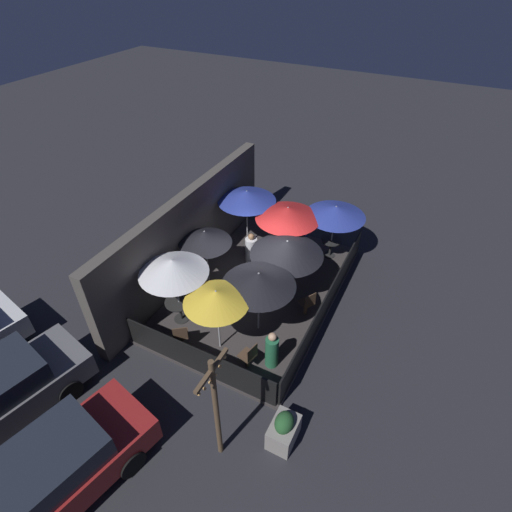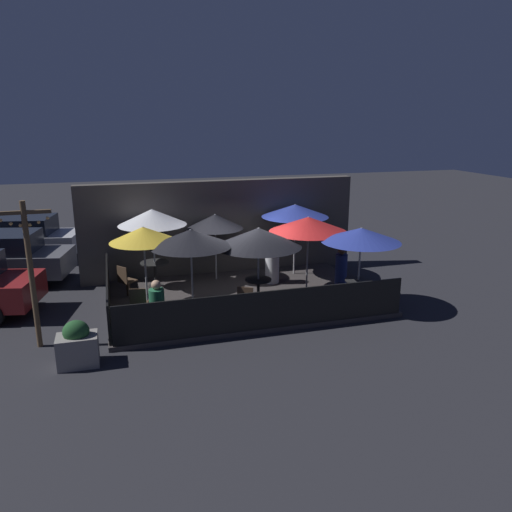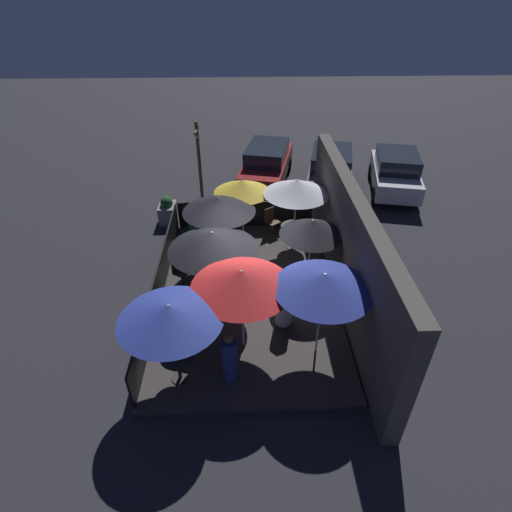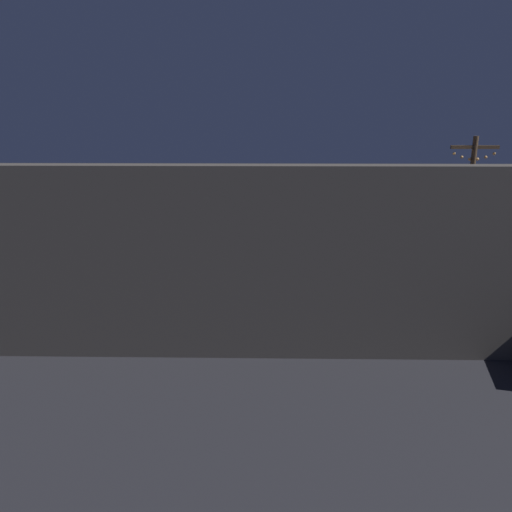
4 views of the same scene
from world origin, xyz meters
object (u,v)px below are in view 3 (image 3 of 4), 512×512
Objects in this scene: patron_1 at (284,306)px; patron_0 at (194,230)px; dining_table_1 at (178,361)px; patio_chair_2 at (271,220)px; patio_umbrella_2 at (297,187)px; patio_umbrella_0 at (213,241)px; patio_umbrella_7 at (242,279)px; patio_umbrella_3 at (324,281)px; patio_umbrella_4 at (219,204)px; parked_car_2 at (395,172)px; dining_table_0 at (216,282)px; dining_table_2 at (294,231)px; planter_box at (168,210)px; parked_car_0 at (267,163)px; patio_umbrella_1 at (170,313)px; patio_chair_0 at (180,271)px; patio_umbrella_6 at (242,186)px; patio_umbrella_5 at (312,227)px; parked_car_1 at (330,169)px; light_post at (199,162)px; patron_2 at (230,359)px; patio_chair_1 at (210,224)px.

patron_0 is at bearing 75.87° from patron_1.
patio_chair_2 reaches higher than dining_table_1.
patio_umbrella_0 is at bearing -43.28° from patio_umbrella_2.
patio_umbrella_7 is 1.80× the size of patron_1.
patio_umbrella_4 is at bearing -147.67° from patio_umbrella_3.
patio_chair_2 is 0.22× the size of parked_car_2.
patron_1 is (-0.72, 1.03, -1.46)m from patio_umbrella_7.
dining_table_2 is (-2.52, 2.37, 0.02)m from dining_table_0.
dining_table_2 is 0.20× the size of parked_car_2.
patio_umbrella_4 is 4.67m from dining_table_1.
parked_car_0 is at bearing 131.39° from planter_box.
patio_umbrella_0 reaches higher than patio_umbrella_1.
patron_0 is 0.30× the size of parked_car_2.
patio_umbrella_2 is 4.21m from patio_chair_0.
parked_car_2 reaches higher than dining_table_2.
patio_umbrella_3 reaches higher than patio_umbrella_7.
patio_umbrella_6 is 0.47× the size of parked_car_0.
patio_umbrella_5 is at bearing 30.93° from patio_chair_0.
planter_box is 0.22× the size of parked_car_1.
parked_car_2 is (-9.40, 7.69, -1.22)m from patio_umbrella_1.
patio_umbrella_0 is 2.99m from patio_umbrella_6.
patio_umbrella_4 is at bearing -2.86° from parked_car_0.
light_post is at bearing -145.07° from patio_umbrella_5.
patio_umbrella_0 is 8.48m from parked_car_1.
patio_umbrella_5 is at bearing -23.72° from parked_car_2.
patio_umbrella_5 is 2.92m from patio_umbrella_6.
patio_umbrella_2 is 2.77× the size of dining_table_2.
patio_umbrella_3 reaches higher than parked_car_2.
patio_umbrella_2 is 0.50× the size of parked_car_0.
patio_umbrella_7 is 3.08× the size of dining_table_1.
patio_umbrella_7 is 9.70m from parked_car_0.
parked_car_2 reaches higher than patio_chair_2.
patio_umbrella_5 is at bearing -19.73° from patio_chair_2.
patio_umbrella_0 is at bearing 32.28° from patron_2.
light_post is at bearing -171.79° from dining_table_0.
parked_car_1 and parked_car_2 have the same top height.
patio_umbrella_2 reaches higher than patio_chair_1.
patio_umbrella_7 is 1.93m from patron_1.
patio_umbrella_4 is 1.77× the size of patron_1.
parked_car_0 is 5.31m from parked_car_2.
patio_umbrella_1 is 1.73× the size of patron_0.
patio_umbrella_6 is 3.31m from dining_table_0.
patio_umbrella_0 is at bearing 23.53° from planter_box.
dining_table_1 is (4.38, -0.76, -1.42)m from patio_umbrella_4.
light_post reaches higher than dining_table_0.
patron_2 is at bearing -3.38° from patio_umbrella_6.
patio_umbrella_1 is 0.90× the size of patio_umbrella_2.
patio_chair_0 reaches higher than dining_table_1.
patio_umbrella_2 reaches higher than parked_car_0.
patio_chair_2 is 2.62m from patron_0.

